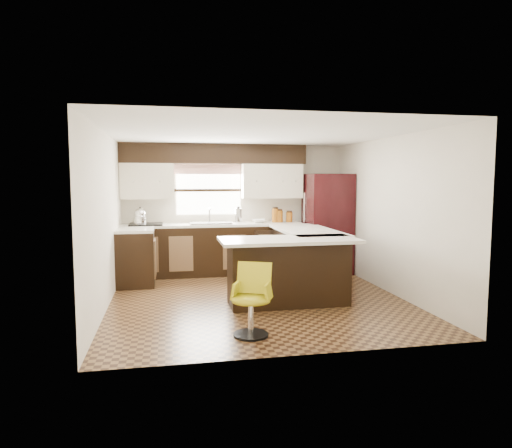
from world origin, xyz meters
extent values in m
plane|color=#49301A|center=(0.00, 0.00, 0.00)|extent=(4.40, 4.40, 0.00)
plane|color=silver|center=(0.00, 0.00, 2.40)|extent=(4.40, 4.40, 0.00)
plane|color=beige|center=(0.00, 2.20, 1.20)|extent=(4.40, 0.00, 4.40)
plane|color=beige|center=(0.00, -2.20, 1.20)|extent=(4.40, 0.00, 4.40)
plane|color=beige|center=(-2.10, 0.00, 1.20)|extent=(0.00, 4.40, 4.40)
plane|color=beige|center=(2.10, 0.00, 1.20)|extent=(0.00, 4.40, 4.40)
cube|color=black|center=(-0.45, 1.90, 0.45)|extent=(3.30, 0.60, 0.90)
cube|color=black|center=(-1.80, 1.25, 0.45)|extent=(0.60, 0.70, 0.90)
cube|color=silver|center=(-0.45, 1.90, 0.92)|extent=(3.30, 0.60, 0.04)
cube|color=silver|center=(-1.80, 1.25, 0.92)|extent=(0.60, 0.70, 0.04)
cube|color=black|center=(-0.40, 2.03, 2.22)|extent=(3.40, 0.35, 0.36)
cube|color=beige|center=(-1.62, 2.03, 1.72)|extent=(0.94, 0.35, 0.64)
cube|color=beige|center=(0.68, 2.03, 1.72)|extent=(1.14, 0.35, 0.64)
cube|color=white|center=(-0.50, 2.18, 1.55)|extent=(1.20, 0.02, 0.90)
cube|color=#D19B93|center=(-0.50, 2.14, 1.94)|extent=(1.30, 0.06, 0.18)
cube|color=#B2B2B7|center=(-0.50, 1.88, 0.96)|extent=(0.75, 0.45, 0.03)
cube|color=black|center=(0.55, 1.61, 0.43)|extent=(0.58, 0.03, 0.78)
cube|color=black|center=(-1.65, 1.88, 0.96)|extent=(0.58, 0.50, 0.02)
cube|color=black|center=(0.90, 0.62, 0.45)|extent=(0.60, 1.95, 0.90)
cube|color=black|center=(0.38, -0.35, 0.45)|extent=(1.65, 0.60, 0.90)
cube|color=silver|center=(0.95, 0.62, 0.92)|extent=(0.84, 1.95, 0.04)
cube|color=silver|center=(0.35, -0.44, 0.92)|extent=(1.89, 0.84, 0.04)
cube|color=black|center=(1.68, 1.69, 0.93)|extent=(0.80, 0.76, 1.86)
cylinder|color=silver|center=(0.02, 1.90, 1.08)|extent=(0.13, 0.13, 0.27)
imported|color=white|center=(0.40, 1.90, 0.98)|extent=(0.29, 0.29, 0.06)
cylinder|color=brown|center=(0.73, 1.92, 1.07)|extent=(0.12, 0.12, 0.26)
cylinder|color=brown|center=(0.80, 1.92, 1.06)|extent=(0.14, 0.14, 0.22)
cylinder|color=brown|center=(1.00, 1.92, 1.04)|extent=(0.12, 0.12, 0.18)
camera|label=1|loc=(-1.27, -6.44, 1.75)|focal=32.00mm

